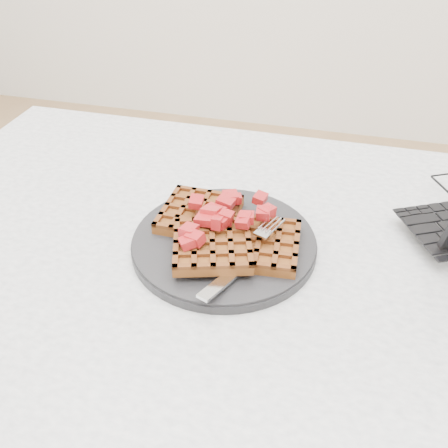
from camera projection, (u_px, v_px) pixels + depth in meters
The scene contains 5 objects.
table at pixel (273, 335), 0.71m from camera, with size 1.20×0.80×0.75m.
plate at pixel (224, 243), 0.68m from camera, with size 0.25×0.25×0.02m, color black.
waffles at pixel (223, 233), 0.67m from camera, with size 0.20×0.19×0.03m.
strawberry_pile at pixel (224, 215), 0.66m from camera, with size 0.15×0.15×0.02m, color maroon, non-canonical shape.
fork at pixel (249, 257), 0.63m from camera, with size 0.02×0.18×0.02m, color silver, non-canonical shape.
Camera 1 is at (0.05, -0.48, 1.19)m, focal length 40.00 mm.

